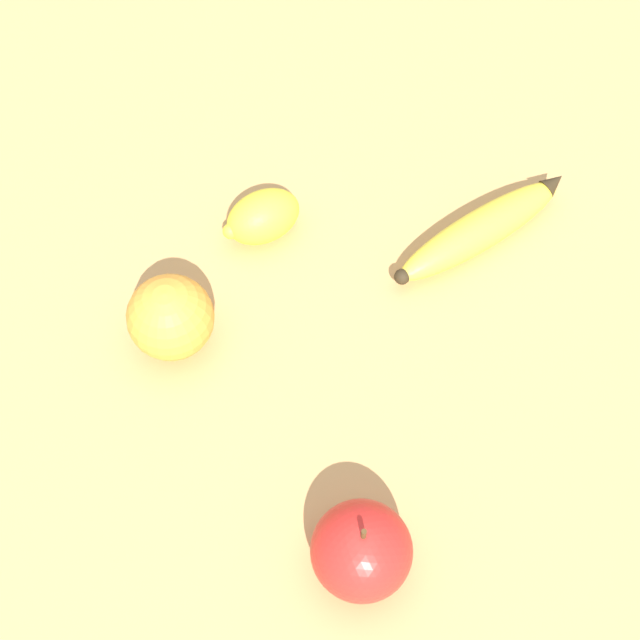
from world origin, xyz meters
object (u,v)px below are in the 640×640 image
orange (171,317)px  apple (361,550)px  banana (482,229)px  lemon (263,217)px

orange → apple: bearing=153.4°
banana → orange: 0.33m
orange → lemon: size_ratio=0.86×
orange → apple: apple is taller
orange → apple: 0.28m
lemon → banana: bearing=-157.6°
banana → lemon: 0.22m
apple → lemon: (0.23, -0.28, -0.01)m
banana → apple: bearing=-146.1°
orange → lemon: orange is taller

